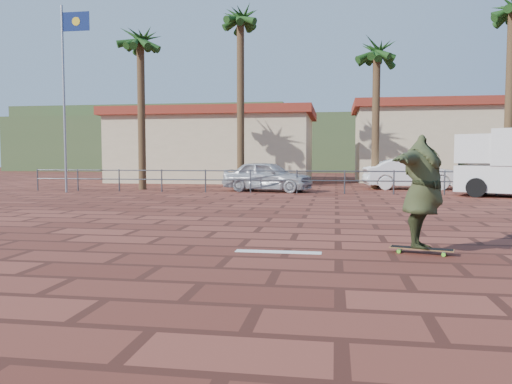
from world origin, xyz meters
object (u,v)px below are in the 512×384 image
at_px(car_silver, 268,176).
at_px(longboard, 421,249).
at_px(skateboarder, 423,192).
at_px(car_white, 411,174).

bearing_deg(car_silver, longboard, -149.42).
bearing_deg(longboard, skateboarder, -11.60).
bearing_deg(car_silver, car_white, -54.91).
bearing_deg(skateboarder, car_white, 16.63).
height_order(longboard, car_white, car_white).
bearing_deg(car_white, skateboarder, 166.02).
relative_size(longboard, car_white, 0.23).
distance_m(longboard, car_white, 16.81).
xyz_separation_m(longboard, car_white, (2.22, 16.65, 0.65)).
height_order(skateboarder, car_silver, skateboarder).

